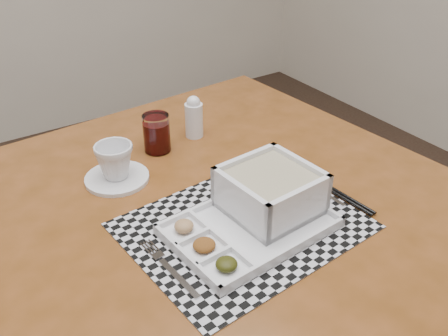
{
  "coord_description": "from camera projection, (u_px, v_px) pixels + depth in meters",
  "views": [
    {
      "loc": [
        0.01,
        -0.44,
        1.45
      ],
      "look_at": [
        0.5,
        0.3,
        0.89
      ],
      "focal_mm": 40.0,
      "sensor_mm": 36.0,
      "label": 1
    }
  ],
  "objects": [
    {
      "name": "creamer_bottle",
      "position": [
        194.0,
        117.0,
        1.33
      ],
      "size": [
        0.05,
        0.05,
        0.12
      ],
      "color": "silver",
      "rests_on": "dining_table"
    },
    {
      "name": "placemat",
      "position": [
        243.0,
        226.0,
        1.02
      ],
      "size": [
        0.48,
        0.4,
        0.0
      ],
      "primitive_type": "cube",
      "rotation": [
        0.0,
        0.0,
        0.07
      ],
      "color": "#B2B2BA",
      "rests_on": "dining_table"
    },
    {
      "name": "dining_table",
      "position": [
        213.0,
        230.0,
        1.14
      ],
      "size": [
        1.16,
        1.16,
        0.81
      ],
      "color": "#532E0F",
      "rests_on": "ground"
    },
    {
      "name": "juice_glass",
      "position": [
        157.0,
        135.0,
        1.27
      ],
      "size": [
        0.07,
        0.07,
        0.1
      ],
      "color": "white",
      "rests_on": "dining_table"
    },
    {
      "name": "serving_tray",
      "position": [
        264.0,
        202.0,
        1.02
      ],
      "size": [
        0.34,
        0.24,
        0.1
      ],
      "color": "silver",
      "rests_on": "placemat"
    },
    {
      "name": "saucer",
      "position": [
        117.0,
        178.0,
        1.17
      ],
      "size": [
        0.15,
        0.15,
        0.01
      ],
      "primitive_type": "cylinder",
      "color": "silver",
      "rests_on": "dining_table"
    },
    {
      "name": "spoon",
      "position": [
        299.0,
        178.0,
        1.17
      ],
      "size": [
        0.04,
        0.18,
        0.01
      ],
      "color": "silver",
      "rests_on": "placemat"
    },
    {
      "name": "cup",
      "position": [
        115.0,
        161.0,
        1.14
      ],
      "size": [
        0.1,
        0.1,
        0.08
      ],
      "primitive_type": "imported",
      "rotation": [
        0.0,
        0.0,
        -0.07
      ],
      "color": "silver",
      "rests_on": "saucer"
    },
    {
      "name": "chopsticks",
      "position": [
        331.0,
        189.0,
        1.13
      ],
      "size": [
        0.03,
        0.24,
        0.01
      ],
      "color": "black",
      "rests_on": "placemat"
    },
    {
      "name": "fork",
      "position": [
        169.0,
        266.0,
        0.91
      ],
      "size": [
        0.03,
        0.19,
        0.0
      ],
      "color": "silver",
      "rests_on": "placemat"
    }
  ]
}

